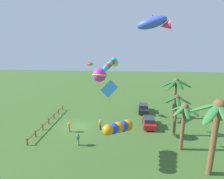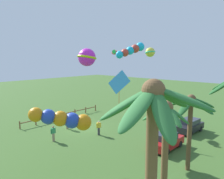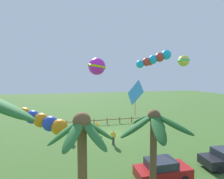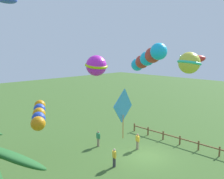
# 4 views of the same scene
# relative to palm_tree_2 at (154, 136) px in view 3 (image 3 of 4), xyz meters

# --- Properties ---
(ground_plane) EXTENTS (120.00, 120.00, 0.00)m
(ground_plane) POSITION_rel_palm_tree_2_xyz_m (-1.37, -13.92, -4.43)
(ground_plane) COLOR #3D6028
(palm_tree_2) EXTENTS (3.34, 3.69, 5.76)m
(palm_tree_2) POSITION_rel_palm_tree_2_xyz_m (0.00, 0.00, 0.00)
(palm_tree_2) COLOR brown
(palm_tree_2) RESTS_ON ground
(palm_tree_3) EXTENTS (3.05, 3.05, 5.79)m
(palm_tree_3) POSITION_rel_palm_tree_2_xyz_m (3.46, -0.08, -0.20)
(palm_tree_3) COLOR brown
(palm_tree_3) RESTS_ON ground
(rail_fence) EXTENTS (12.37, 0.12, 0.95)m
(rail_fence) POSITION_rel_palm_tree_2_xyz_m (-1.94, -18.66, -3.84)
(rail_fence) COLOR brown
(rail_fence) RESTS_ON ground
(parked_car_1) EXTENTS (3.93, 1.79, 1.51)m
(parked_car_1) POSITION_rel_palm_tree_2_xyz_m (-2.38, -3.12, -3.67)
(parked_car_1) COLOR #A51919
(parked_car_1) RESTS_ON ground
(spectator_0) EXTENTS (0.55, 0.27, 1.59)m
(spectator_0) POSITION_rel_palm_tree_2_xyz_m (3.64, -12.40, -3.61)
(spectator_0) COLOR gray
(spectator_0) RESTS_ON ground
(spectator_1) EXTENTS (0.52, 0.34, 1.59)m
(spectator_1) POSITION_rel_palm_tree_2_xyz_m (0.34, -14.61, -3.61)
(spectator_1) COLOR gray
(spectator_1) RESTS_ON ground
(spectator_2) EXTENTS (0.50, 0.37, 1.59)m
(spectator_2) POSITION_rel_palm_tree_2_xyz_m (-0.71, -10.32, -3.61)
(spectator_2) COLOR #38383D
(spectator_2) RESTS_ON ground
(kite_diamond_0) EXTENTS (0.70, 2.62, 3.73)m
(kite_diamond_0) POSITION_rel_palm_tree_2_xyz_m (-2.74, -9.17, 1.25)
(kite_diamond_0) COLOR #3C9FE6
(kite_fish_1) EXTENTS (1.80, 1.58, 0.78)m
(kite_fish_1) POSITION_rel_palm_tree_2_xyz_m (-6.02, -12.77, 4.64)
(kite_fish_1) COLOR red
(kite_tube_2) EXTENTS (4.08, 2.99, 2.01)m
(kite_tube_2) POSITION_rel_palm_tree_2_xyz_m (5.95, -7.24, -0.64)
(kite_tube_2) COLOR orange
(kite_ball_3) EXTENTS (1.53, 1.54, 1.16)m
(kite_ball_3) POSITION_rel_palm_tree_2_xyz_m (-8.00, -8.68, 4.61)
(kite_ball_3) COLOR gold
(kite_tube_4) EXTENTS (3.39, 1.95, 1.86)m
(kite_tube_4) POSITION_rel_palm_tree_2_xyz_m (-4.88, -9.20, 4.79)
(kite_tube_4) COLOR #18B4EC
(kite_ball_6) EXTENTS (2.21, 2.20, 1.72)m
(kite_ball_6) POSITION_rel_palm_tree_2_xyz_m (1.09, -10.01, 3.97)
(kite_ball_6) COLOR #CF26C7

